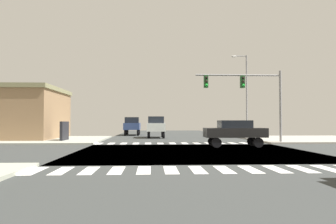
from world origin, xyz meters
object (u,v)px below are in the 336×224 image
(traffic_signal_mast, at_px, (247,89))
(pickup_trailing_2, at_px, (132,125))
(suv_middle_2, at_px, (156,125))
(street_lamp, at_px, (245,89))
(sedan_leading_2, at_px, (235,131))

(traffic_signal_mast, height_order, pickup_trailing_2, traffic_signal_mast)
(pickup_trailing_2, distance_m, suv_middle_2, 7.31)
(pickup_trailing_2, bearing_deg, street_lamp, 147.85)
(pickup_trailing_2, relative_size, suv_middle_2, 1.11)
(suv_middle_2, bearing_deg, sedan_leading_2, 112.52)
(sedan_leading_2, height_order, pickup_trailing_2, pickup_trailing_2)
(sedan_leading_2, bearing_deg, street_lamp, 160.54)
(traffic_signal_mast, bearing_deg, sedan_leading_2, -119.07)
(street_lamp, height_order, sedan_leading_2, street_lamp)
(sedan_leading_2, bearing_deg, suv_middle_2, -157.48)
(street_lamp, bearing_deg, pickup_trailing_2, 147.85)
(street_lamp, bearing_deg, suv_middle_2, 172.39)
(traffic_signal_mast, distance_m, sedan_leading_2, 5.12)
(sedan_leading_2, distance_m, pickup_trailing_2, 21.56)
(traffic_signal_mast, xyz_separation_m, street_lamp, (2.31, 8.49, 0.86))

